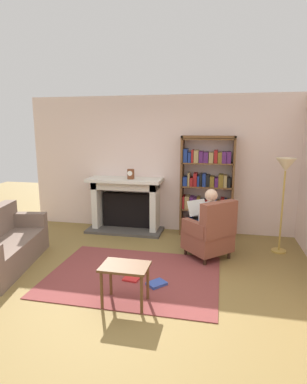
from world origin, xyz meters
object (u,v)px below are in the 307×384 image
(side_table, at_px, (125,272))
(floor_lamp, at_px, (285,173))
(fireplace, at_px, (126,202))
(mantel_clock, at_px, (131,174))
(armchair_reading, at_px, (211,233))
(seated_reader, at_px, (206,219))
(sofa_floral, at_px, (1,247))
(bookshelf, at_px, (206,188))

(side_table, relative_size, floor_lamp, 0.35)
(fireplace, relative_size, floor_lamp, 0.95)
(mantel_clock, xyz_separation_m, side_table, (0.68, -2.63, -0.77))
(side_table, distance_m, floor_lamp, 3.11)
(side_table, bearing_deg, mantel_clock, 104.50)
(armchair_reading, height_order, seated_reader, seated_reader)
(side_table, height_order, floor_lamp, floor_lamp)
(armchair_reading, relative_size, side_table, 1.73)
(sofa_floral, bearing_deg, fireplace, -42.16)
(mantel_clock, distance_m, sofa_floral, 2.64)
(bookshelf, relative_size, seated_reader, 1.69)
(sofa_floral, bearing_deg, bookshelf, -63.92)
(bookshelf, relative_size, armchair_reading, 1.99)
(floor_lamp, bearing_deg, bookshelf, 153.42)
(seated_reader, bearing_deg, bookshelf, -130.88)
(mantel_clock, relative_size, side_table, 0.35)
(floor_lamp, bearing_deg, seated_reader, -160.48)
(side_table, bearing_deg, sofa_floral, 164.26)
(sofa_floral, distance_m, side_table, 2.22)
(mantel_clock, height_order, side_table, mantel_clock)
(mantel_clock, height_order, bookshelf, bookshelf)
(armchair_reading, xyz_separation_m, side_table, (-0.93, -1.60, -0.01))
(fireplace, height_order, bookshelf, bookshelf)
(sofa_floral, height_order, floor_lamp, floor_lamp)
(fireplace, height_order, floor_lamp, floor_lamp)
(armchair_reading, distance_m, side_table, 1.85)
(sofa_floral, bearing_deg, mantel_clock, -46.03)
(fireplace, height_order, armchair_reading, fireplace)
(fireplace, xyz_separation_m, armchair_reading, (1.75, -1.13, -0.15))
(fireplace, distance_m, sofa_floral, 2.52)
(bookshelf, relative_size, floor_lamp, 1.21)
(seated_reader, relative_size, floor_lamp, 0.71)
(bookshelf, bearing_deg, mantel_clock, -174.75)
(mantel_clock, bearing_deg, armchair_reading, -32.45)
(bookshelf, xyz_separation_m, armchair_reading, (0.14, -1.16, -0.51))
(fireplace, relative_size, seated_reader, 1.34)
(sofa_floral, xyz_separation_m, floor_lamp, (4.21, 1.52, 1.03))
(fireplace, height_order, sofa_floral, fireplace)
(fireplace, bearing_deg, bookshelf, 1.18)
(fireplace, height_order, mantel_clock, mantel_clock)
(seated_reader, relative_size, sofa_floral, 0.63)
(floor_lamp, bearing_deg, armchair_reading, -155.59)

